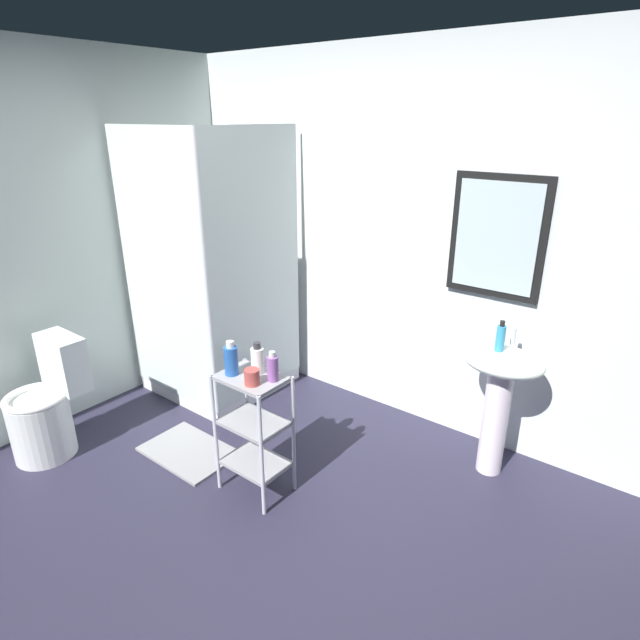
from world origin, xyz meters
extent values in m
cube|color=#28263A|center=(0.00, 0.00, -0.01)|extent=(4.20, 4.20, 0.02)
cube|color=silver|center=(0.00, 1.85, 1.25)|extent=(4.20, 0.10, 2.50)
cube|color=black|center=(0.64, 1.78, 1.39)|extent=(0.56, 0.03, 0.72)
cube|color=silver|center=(0.64, 1.76, 1.39)|extent=(0.48, 0.01, 0.64)
cube|color=white|center=(-1.31, 1.28, 0.05)|extent=(0.90, 0.90, 0.10)
cube|color=silver|center=(-1.31, 0.83, 1.05)|extent=(0.90, 0.02, 1.90)
cube|color=silver|center=(-0.86, 1.28, 1.05)|extent=(0.02, 0.90, 1.90)
cylinder|color=silver|center=(-0.86, 0.83, 1.05)|extent=(0.04, 0.04, 1.90)
cylinder|color=silver|center=(-1.31, 1.28, 0.10)|extent=(0.08, 0.08, 0.00)
cylinder|color=white|center=(0.85, 1.52, 0.34)|extent=(0.15, 0.15, 0.68)
ellipsoid|color=white|center=(0.85, 1.52, 0.75)|extent=(0.46, 0.37, 0.13)
cylinder|color=silver|center=(0.85, 1.64, 0.86)|extent=(0.03, 0.03, 0.10)
cylinder|color=white|center=(-1.48, -0.08, 0.20)|extent=(0.37, 0.37, 0.40)
torus|color=white|center=(-1.48, -0.08, 0.42)|extent=(0.37, 0.37, 0.04)
cube|color=white|center=(-1.48, 0.13, 0.58)|extent=(0.35, 0.17, 0.36)
cylinder|color=silver|center=(-0.34, 0.38, 0.37)|extent=(0.02, 0.02, 0.74)
cylinder|color=silver|center=(0.02, 0.38, 0.37)|extent=(0.02, 0.02, 0.74)
cylinder|color=silver|center=(-0.34, 0.64, 0.37)|extent=(0.02, 0.02, 0.74)
cylinder|color=silver|center=(0.02, 0.64, 0.37)|extent=(0.02, 0.02, 0.74)
cube|color=#99999E|center=(-0.16, 0.51, 0.18)|extent=(0.36, 0.26, 0.02)
cube|color=#99999E|center=(-0.16, 0.51, 0.45)|extent=(0.36, 0.26, 0.02)
cube|color=#99999E|center=(-0.16, 0.51, 0.73)|extent=(0.36, 0.26, 0.02)
cylinder|color=#389ED1|center=(0.82, 1.50, 0.88)|extent=(0.05, 0.05, 0.15)
cylinder|color=black|center=(0.82, 1.50, 0.98)|extent=(0.03, 0.03, 0.03)
cylinder|color=#2459AF|center=(-0.27, 0.47, 0.82)|extent=(0.08, 0.08, 0.16)
cylinder|color=white|center=(-0.27, 0.47, 0.92)|extent=(0.04, 0.04, 0.03)
cylinder|color=#8C55A3|center=(-0.04, 0.55, 0.81)|extent=(0.06, 0.06, 0.14)
cylinder|color=silver|center=(-0.04, 0.55, 0.89)|extent=(0.03, 0.03, 0.03)
cylinder|color=white|center=(-0.17, 0.57, 0.81)|extent=(0.07, 0.07, 0.14)
cylinder|color=#333338|center=(-0.17, 0.57, 0.90)|extent=(0.04, 0.04, 0.04)
cylinder|color=#B24742|center=(-0.10, 0.45, 0.78)|extent=(0.08, 0.08, 0.09)
cube|color=gray|center=(-0.76, 0.49, 0.01)|extent=(0.60, 0.40, 0.02)
camera|label=1|loc=(1.65, -1.23, 2.05)|focal=29.12mm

